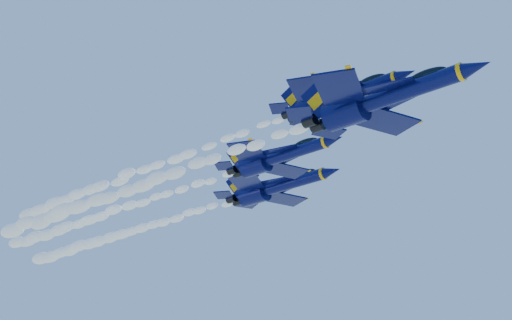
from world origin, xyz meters
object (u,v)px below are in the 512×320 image
Objects in this scene: jet_second at (339,97)px; jet_third at (277,157)px; jet_fourth at (276,187)px; jet_lead at (380,99)px.

jet_third is at bearing 150.58° from jet_second.
jet_third is 0.87× the size of jet_fourth.
jet_lead is at bearing -32.81° from jet_third.
jet_lead is 40.34m from jet_fourth.
jet_fourth reaches higher than jet_lead.
jet_second is at bearing -29.42° from jet_third.
jet_second is 0.92× the size of jet_third.
jet_lead is 1.14× the size of jet_second.
jet_second is (-7.77, 6.10, 5.47)m from jet_lead.
jet_fourth is at bearing 127.80° from jet_third.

